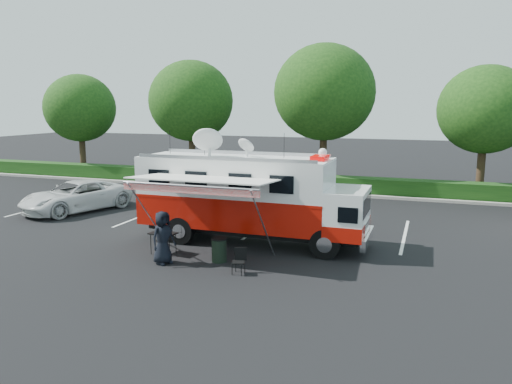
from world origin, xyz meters
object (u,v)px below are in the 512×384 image
command_truck (250,197)px  folding_table (163,234)px  white_suv (77,211)px  trash_bin (219,250)px

command_truck → folding_table: command_truck is taller
command_truck → folding_table: (-2.42, -2.36, -1.08)m
white_suv → trash_bin: (9.94, -5.05, 0.41)m
folding_table → trash_bin: size_ratio=1.21×
folding_table → white_suv: bearing=147.7°
command_truck → folding_table: 3.54m
folding_table → trash_bin: trash_bin is taller
white_suv → trash_bin: 11.16m
command_truck → white_suv: 10.58m
white_suv → folding_table: bearing=-12.3°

